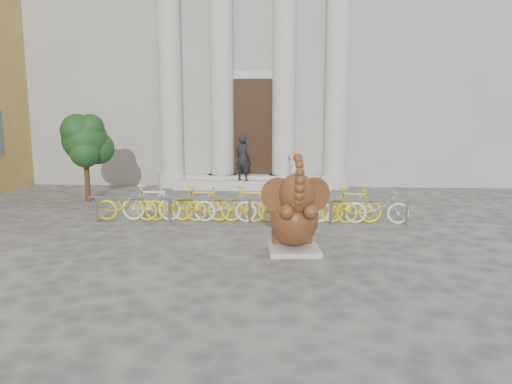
# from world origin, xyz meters

# --- Properties ---
(ground) EXTENTS (80.00, 80.00, 0.00)m
(ground) POSITION_xyz_m (0.00, 0.00, 0.00)
(ground) COLOR #474442
(ground) RESTS_ON ground
(classical_building) EXTENTS (22.00, 10.70, 12.00)m
(classical_building) POSITION_xyz_m (0.00, 14.93, 5.98)
(classical_building) COLOR gray
(classical_building) RESTS_ON ground
(entrance_steps) EXTENTS (6.00, 1.20, 0.36)m
(entrance_steps) POSITION_xyz_m (0.00, 9.40, 0.18)
(entrance_steps) COLOR #A8A59E
(entrance_steps) RESTS_ON ground
(elephant_statue) EXTENTS (1.45, 1.65, 2.17)m
(elephant_statue) POSITION_xyz_m (1.46, 0.74, 0.79)
(elephant_statue) COLOR #A8A59E
(elephant_statue) RESTS_ON ground
(bike_rack) EXTENTS (8.74, 0.53, 1.00)m
(bike_rack) POSITION_xyz_m (0.31, 3.65, 0.50)
(bike_rack) COLOR slate
(bike_rack) RESTS_ON ground
(tree) EXTENTS (1.67, 1.53, 2.90)m
(tree) POSITION_xyz_m (-5.28, 6.35, 2.03)
(tree) COLOR #332114
(tree) RESTS_ON ground
(pedestrian) EXTENTS (0.75, 0.64, 1.74)m
(pedestrian) POSITION_xyz_m (-0.34, 9.05, 1.23)
(pedestrian) COLOR black
(pedestrian) RESTS_ON entrance_steps
(balustrade_post) EXTENTS (0.41, 0.41, 1.00)m
(balustrade_post) POSITION_xyz_m (1.58, 9.10, 0.82)
(balustrade_post) COLOR #A8A59E
(balustrade_post) RESTS_ON entrance_steps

